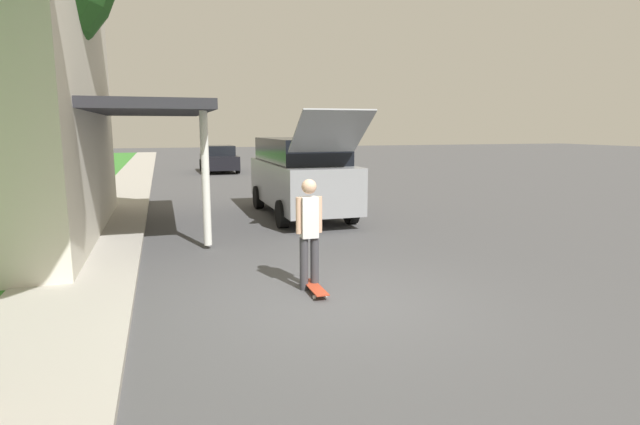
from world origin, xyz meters
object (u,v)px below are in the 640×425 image
at_px(car_down_street, 219,159).
at_px(skateboarder, 309,229).
at_px(skateboard, 315,288).
at_px(suv_parked, 300,174).

height_order(car_down_street, skateboarder, skateboarder).
bearing_deg(skateboarder, skateboard, -83.27).
bearing_deg(car_down_street, skateboard, -92.58).
height_order(suv_parked, skateboarder, suv_parked).
height_order(suv_parked, car_down_street, suv_parked).
bearing_deg(car_down_street, skateboarder, -92.67).
bearing_deg(skateboarder, suv_parked, 75.81).
bearing_deg(suv_parked, car_down_street, 92.33).
bearing_deg(suv_parked, skateboard, -103.56).
relative_size(suv_parked, skateboarder, 3.47).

